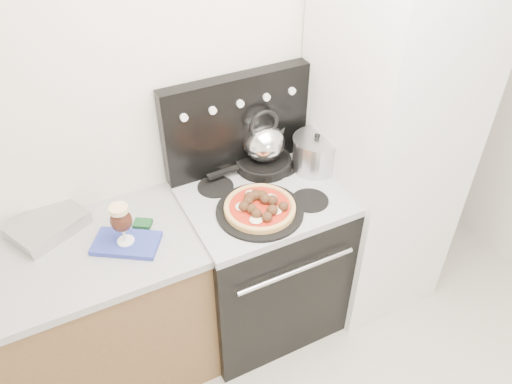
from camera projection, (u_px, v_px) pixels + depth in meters
room_shell at (368, 278)px, 1.57m from camera, size 3.52×3.01×2.52m
base_cabinet at (51, 337)px, 2.36m from camera, size 1.45×0.60×0.86m
countertop at (23, 273)px, 2.07m from camera, size 1.48×0.63×0.04m
stove_body at (261, 262)px, 2.72m from camera, size 0.76×0.65×0.88m
cooktop at (262, 197)px, 2.43m from camera, size 0.76×0.65×0.04m
backguard at (237, 123)px, 2.45m from camera, size 0.76×0.08×0.50m
fridge at (382, 154)px, 2.63m from camera, size 0.64×0.68×1.90m
foil_sheet at (48, 225)px, 2.23m from camera, size 0.38×0.34×0.06m
oven_mitt at (126, 243)px, 2.17m from camera, size 0.32×0.29×0.02m
beer_glass at (122, 224)px, 2.10m from camera, size 0.11×0.11×0.20m
pizza_pan at (260, 211)px, 2.31m from camera, size 0.48×0.48×0.01m
pizza at (260, 206)px, 2.29m from camera, size 0.37×0.37×0.05m
skillet at (264, 163)px, 2.57m from camera, size 0.30×0.30×0.05m
tea_kettle at (264, 139)px, 2.48m from camera, size 0.27×0.27×0.24m
stock_pot at (316, 154)px, 2.53m from camera, size 0.25×0.25×0.17m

